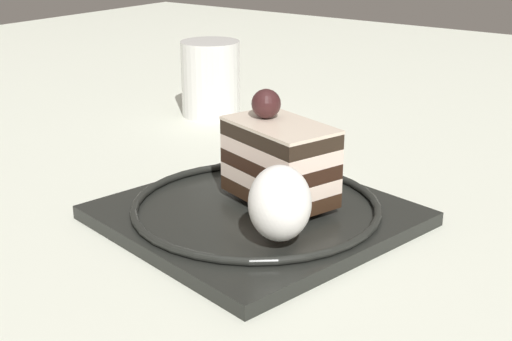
{
  "coord_description": "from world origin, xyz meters",
  "views": [
    {
      "loc": [
        0.46,
        0.36,
        0.26
      ],
      "look_at": [
        -0.01,
        0.02,
        0.05
      ],
      "focal_mm": 49.8,
      "sensor_mm": 36.0,
      "label": 1
    }
  ],
  "objects_px": {
    "dessert_plate": "(256,212)",
    "fork": "(321,169)",
    "drink_glass_near": "(211,83)",
    "whipped_cream_dollop": "(280,203)"
  },
  "relations": [
    {
      "from": "dessert_plate",
      "to": "fork",
      "type": "xyz_separation_m",
      "value": [
        -0.1,
        0.01,
        0.01
      ]
    },
    {
      "from": "dessert_plate",
      "to": "fork",
      "type": "distance_m",
      "value": 0.1
    },
    {
      "from": "dessert_plate",
      "to": "drink_glass_near",
      "type": "relative_size",
      "value": 2.74
    },
    {
      "from": "fork",
      "to": "drink_glass_near",
      "type": "distance_m",
      "value": 0.31
    },
    {
      "from": "whipped_cream_dollop",
      "to": "dessert_plate",
      "type": "bearing_deg",
      "value": -130.25
    },
    {
      "from": "drink_glass_near",
      "to": "fork",
      "type": "bearing_deg",
      "value": 60.49
    },
    {
      "from": "whipped_cream_dollop",
      "to": "fork",
      "type": "distance_m",
      "value": 0.17
    },
    {
      "from": "whipped_cream_dollop",
      "to": "fork",
      "type": "height_order",
      "value": "whipped_cream_dollop"
    },
    {
      "from": "dessert_plate",
      "to": "fork",
      "type": "relative_size",
      "value": 2.39
    },
    {
      "from": "dessert_plate",
      "to": "whipped_cream_dollop",
      "type": "relative_size",
      "value": 4.52
    },
    {
      "from": "fork",
      "to": "drink_glass_near",
      "type": "relative_size",
      "value": 1.14
    },
    {
      "from": "drink_glass_near",
      "to": "whipped_cream_dollop",
      "type": "bearing_deg",
      "value": 46.57
    },
    {
      "from": "dessert_plate",
      "to": "fork",
      "type": "height_order",
      "value": "fork"
    },
    {
      "from": "whipped_cream_dollop",
      "to": "drink_glass_near",
      "type": "xyz_separation_m",
      "value": [
        -0.31,
        -0.32,
        -0.01
      ]
    },
    {
      "from": "dessert_plate",
      "to": "drink_glass_near",
      "type": "xyz_separation_m",
      "value": [
        -0.25,
        -0.26,
        0.03
      ]
    }
  ]
}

